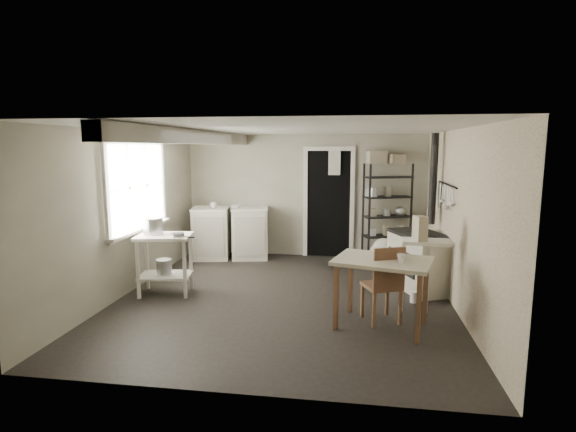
# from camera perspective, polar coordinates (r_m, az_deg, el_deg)

# --- Properties ---
(floor) EXTENTS (5.00, 5.00, 0.00)m
(floor) POSITION_cam_1_polar(r_m,az_deg,el_deg) (6.34, -0.40, -10.28)
(floor) COLOR black
(floor) RESTS_ON ground
(ceiling) EXTENTS (5.00, 5.00, 0.00)m
(ceiling) POSITION_cam_1_polar(r_m,az_deg,el_deg) (6.00, -0.43, 10.96)
(ceiling) COLOR silver
(ceiling) RESTS_ON wall_back
(wall_back) EXTENTS (4.50, 0.02, 2.30)m
(wall_back) POSITION_cam_1_polar(r_m,az_deg,el_deg) (8.52, 2.16, 2.56)
(wall_back) COLOR #AEA994
(wall_back) RESTS_ON ground
(wall_front) EXTENTS (4.50, 0.02, 2.30)m
(wall_front) POSITION_cam_1_polar(r_m,az_deg,el_deg) (3.66, -6.45, -5.83)
(wall_front) COLOR #AEA994
(wall_front) RESTS_ON ground
(wall_left) EXTENTS (0.02, 5.00, 2.30)m
(wall_left) POSITION_cam_1_polar(r_m,az_deg,el_deg) (6.78, -19.55, 0.46)
(wall_left) COLOR #AEA994
(wall_left) RESTS_ON ground
(wall_right) EXTENTS (0.02, 5.00, 2.30)m
(wall_right) POSITION_cam_1_polar(r_m,az_deg,el_deg) (6.14, 20.81, -0.43)
(wall_right) COLOR #AEA994
(wall_right) RESTS_ON ground
(window) EXTENTS (0.12, 1.76, 1.28)m
(window) POSITION_cam_1_polar(r_m,az_deg,el_deg) (6.91, -18.71, 3.57)
(window) COLOR white
(window) RESTS_ON wall_left
(doorway) EXTENTS (0.96, 0.10, 2.08)m
(doorway) POSITION_cam_1_polar(r_m,az_deg,el_deg) (8.48, 5.16, 1.47)
(doorway) COLOR white
(doorway) RESTS_ON ground
(ceiling_beam) EXTENTS (0.18, 5.00, 0.18)m
(ceiling_beam) POSITION_cam_1_polar(r_m,az_deg,el_deg) (6.29, -11.45, 9.78)
(ceiling_beam) COLOR white
(ceiling_beam) RESTS_ON ceiling
(wallpaper_panel) EXTENTS (0.01, 5.00, 2.30)m
(wallpaper_panel) POSITION_cam_1_polar(r_m,az_deg,el_deg) (6.14, 20.72, -0.43)
(wallpaper_panel) COLOR beige
(wallpaper_panel) RESTS_ON wall_right
(utensil_rail) EXTENTS (0.06, 1.20, 0.44)m
(utensil_rail) POSITION_cam_1_polar(r_m,az_deg,el_deg) (6.67, 19.41, 3.79)
(utensil_rail) COLOR #AAAAAC
(utensil_rail) RESTS_ON wall_right
(prep_table) EXTENTS (0.82, 0.65, 0.85)m
(prep_table) POSITION_cam_1_polar(r_m,az_deg,el_deg) (6.62, -15.32, -6.16)
(prep_table) COLOR white
(prep_table) RESTS_ON ground
(stockpot) EXTENTS (0.32, 0.32, 0.29)m
(stockpot) POSITION_cam_1_polar(r_m,az_deg,el_deg) (6.61, -16.74, -1.46)
(stockpot) COLOR #AAAAAC
(stockpot) RESTS_ON prep_table
(saucepan) EXTENTS (0.23, 0.23, 0.10)m
(saucepan) POSITION_cam_1_polar(r_m,az_deg,el_deg) (6.34, -13.87, -2.59)
(saucepan) COLOR #AAAAAC
(saucepan) RESTS_ON prep_table
(bucket) EXTENTS (0.25, 0.25, 0.23)m
(bucket) POSITION_cam_1_polar(r_m,az_deg,el_deg) (6.61, -15.46, -6.32)
(bucket) COLOR #AAAAAC
(bucket) RESTS_ON prep_table
(base_cabinets) EXTENTS (1.55, 0.89, 0.96)m
(base_cabinets) POSITION_cam_1_polar(r_m,az_deg,el_deg) (8.48, -7.29, -2.26)
(base_cabinets) COLOR beige
(base_cabinets) RESTS_ON ground
(mixing_bowl) EXTENTS (0.29, 0.29, 0.06)m
(mixing_bowl) POSITION_cam_1_polar(r_m,az_deg,el_deg) (8.34, -6.66, 1.00)
(mixing_bowl) COLOR white
(mixing_bowl) RESTS_ON base_cabinets
(counter_cup) EXTENTS (0.14, 0.14, 0.10)m
(counter_cup) POSITION_cam_1_polar(r_m,az_deg,el_deg) (8.38, -9.47, 1.11)
(counter_cup) COLOR white
(counter_cup) RESTS_ON base_cabinets
(shelf_rack) EXTENTS (0.90, 0.61, 1.78)m
(shelf_rack) POSITION_cam_1_polar(r_m,az_deg,el_deg) (8.30, 12.46, 0.80)
(shelf_rack) COLOR black
(shelf_rack) RESTS_ON ground
(shelf_jar) EXTENTS (0.10, 0.10, 0.19)m
(shelf_jar) POSITION_cam_1_polar(r_m,az_deg,el_deg) (8.19, 10.14, 3.69)
(shelf_jar) COLOR white
(shelf_jar) RESTS_ON shelf_rack
(storage_box_a) EXTENTS (0.37, 0.34, 0.22)m
(storage_box_a) POSITION_cam_1_polar(r_m,az_deg,el_deg) (8.23, 11.20, 8.18)
(storage_box_a) COLOR beige
(storage_box_a) RESTS_ON shelf_rack
(storage_box_b) EXTENTS (0.33, 0.32, 0.16)m
(storage_box_b) POSITION_cam_1_polar(r_m,az_deg,el_deg) (8.26, 13.61, 7.97)
(storage_box_b) COLOR beige
(storage_box_b) RESTS_ON shelf_rack
(stove) EXTENTS (0.94, 1.20, 0.83)m
(stove) POSITION_cam_1_polar(r_m,az_deg,el_deg) (6.87, 16.46, -5.33)
(stove) COLOR beige
(stove) RESTS_ON ground
(stovepipe) EXTENTS (0.13, 0.13, 1.38)m
(stovepipe) POSITION_cam_1_polar(r_m,az_deg,el_deg) (7.13, 17.97, 4.48)
(stovepipe) COLOR black
(stovepipe) RESTS_ON stove
(side_ledge) EXTENTS (0.62, 0.36, 0.93)m
(side_ledge) POSITION_cam_1_polar(r_m,az_deg,el_deg) (5.92, 17.06, -7.71)
(side_ledge) COLOR white
(side_ledge) RESTS_ON ground
(oats_box) EXTENTS (0.17, 0.23, 0.30)m
(oats_box) POSITION_cam_1_polar(r_m,az_deg,el_deg) (5.72, 16.39, -2.27)
(oats_box) COLOR beige
(oats_box) RESTS_ON side_ledge
(work_table) EXTENTS (1.21, 0.99, 0.80)m
(work_table) POSITION_cam_1_polar(r_m,az_deg,el_deg) (5.37, 11.79, -9.77)
(work_table) COLOR beige
(work_table) RESTS_ON ground
(table_cup) EXTENTS (0.13, 0.13, 0.10)m
(table_cup) POSITION_cam_1_polar(r_m,az_deg,el_deg) (5.13, 14.22, -5.72)
(table_cup) COLOR white
(table_cup) RESTS_ON work_table
(chair) EXTENTS (0.52, 0.53, 0.94)m
(chair) POSITION_cam_1_polar(r_m,az_deg,el_deg) (5.49, 11.79, -8.20)
(chair) COLOR brown
(chair) RESTS_ON ground
(flour_sack) EXTENTS (0.55, 0.51, 0.53)m
(flour_sack) POSITION_cam_1_polar(r_m,az_deg,el_deg) (7.89, 12.05, -4.85)
(flour_sack) COLOR silver
(flour_sack) RESTS_ON ground
(floor_crock) EXTENTS (0.13, 0.13, 0.15)m
(floor_crock) POSITION_cam_1_polar(r_m,az_deg,el_deg) (6.36, 15.77, -9.86)
(floor_crock) COLOR white
(floor_crock) RESTS_ON ground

